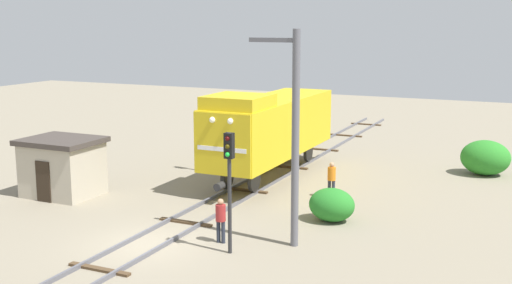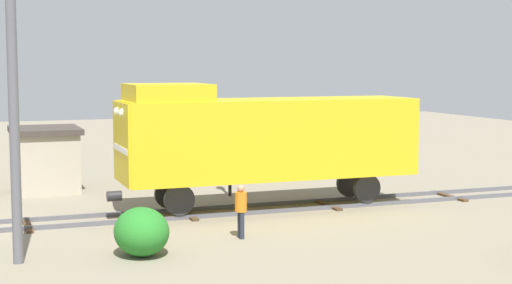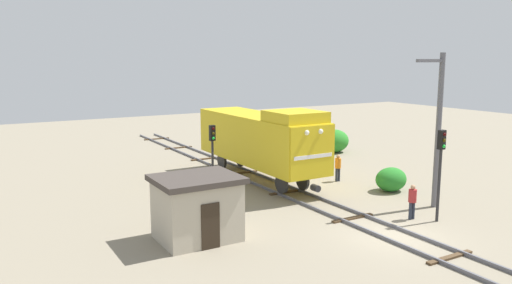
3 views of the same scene
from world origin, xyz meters
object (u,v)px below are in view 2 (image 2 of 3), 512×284
(catenary_mast, at_px, (14,111))
(relay_hut, at_px, (45,159))
(locomotive, at_px, (264,136))
(traffic_signal_mid, at_px, (229,132))
(worker_by_signal, at_px, (241,207))

(catenary_mast, xyz_separation_m, relay_hut, (-12.44, 1.90, -2.80))
(locomotive, height_order, relay_hut, locomotive)
(traffic_signal_mid, distance_m, relay_hut, 8.22)
(worker_by_signal, height_order, relay_hut, relay_hut)
(locomotive, distance_m, worker_by_signal, 5.15)
(worker_by_signal, bearing_deg, locomotive, 33.89)
(relay_hut, bearing_deg, catenary_mast, -8.69)
(traffic_signal_mid, bearing_deg, relay_hut, -120.31)
(traffic_signal_mid, bearing_deg, worker_by_signal, -15.76)
(locomotive, bearing_deg, catenary_mast, -61.66)
(locomotive, xyz_separation_m, traffic_signal_mid, (-3.40, -0.24, -0.11))
(locomotive, distance_m, traffic_signal_mid, 3.41)
(worker_by_signal, distance_m, catenary_mast, 7.52)
(traffic_signal_mid, height_order, relay_hut, traffic_signal_mid)
(traffic_signal_mid, relative_size, worker_by_signal, 2.24)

